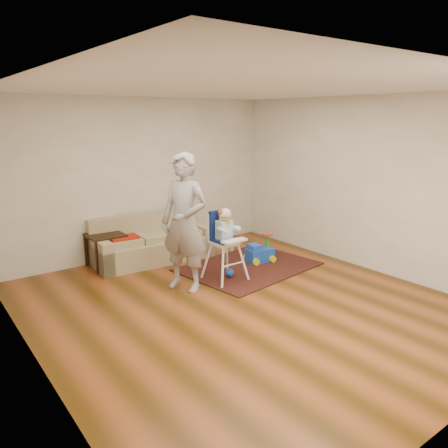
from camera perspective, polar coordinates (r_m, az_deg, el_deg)
ground at (r=5.78m, az=2.42°, el=-10.44°), size 5.50×5.50×0.00m
room_envelope at (r=5.71m, az=-0.76°, el=8.80°), size 5.04×5.52×2.72m
sofa at (r=7.43m, az=-9.30°, el=-1.92°), size 2.02×0.93×0.76m
side_table at (r=7.32m, az=-15.12°, el=-3.35°), size 0.55×0.55×0.55m
area_rug at (r=7.13m, az=3.20°, el=-5.57°), size 2.24×1.80×0.02m
ride_on_toy at (r=7.31m, az=4.70°, el=-3.12°), size 0.47×0.37×0.47m
toy_ball at (r=6.64m, az=0.75°, el=-6.38°), size 0.13×0.13×0.13m
high_chair at (r=6.43m, az=0.11°, el=-2.83°), size 0.52×0.52×1.10m
adult at (r=6.02m, az=-5.21°, el=0.17°), size 0.72×0.83×1.92m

